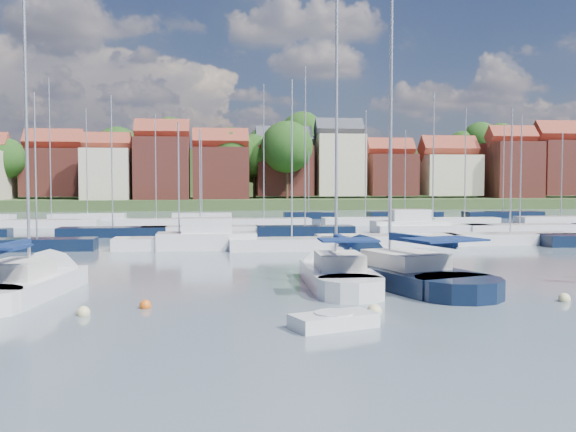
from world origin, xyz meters
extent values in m
plane|color=#415058|center=(0.00, 40.00, 0.00)|extent=(260.00, 260.00, 0.00)
cube|color=silver|center=(-12.83, 1.89, 0.25)|extent=(3.99, 7.37, 1.20)
cone|color=silver|center=(-12.13, 6.20, 0.25)|extent=(3.42, 3.82, 2.91)
cube|color=beige|center=(-12.90, 1.41, 1.20)|extent=(2.48, 3.20, 0.70)
cylinder|color=#B2B2B7|center=(-12.75, 2.37, 7.32)|extent=(0.14, 0.14, 12.95)
cylinder|color=#B2B2B7|center=(-13.06, 0.45, 2.05)|extent=(0.72, 3.85, 0.10)
cube|color=#0F204D|center=(-13.06, 0.45, 2.20)|extent=(0.88, 3.69, 0.35)
cube|color=silver|center=(0.76, 3.03, 0.25)|extent=(3.05, 6.87, 1.20)
cone|color=silver|center=(0.90, 7.27, 0.25)|extent=(2.93, 3.39, 2.82)
cylinder|color=silver|center=(0.65, -0.36, 0.25)|extent=(2.92, 2.92, 1.20)
cube|color=beige|center=(0.75, 2.56, 1.20)|extent=(2.07, 2.89, 0.70)
cylinder|color=#B2B2B7|center=(0.78, 3.50, 7.13)|extent=(0.14, 0.14, 12.56)
cylinder|color=#B2B2B7|center=(0.71, 1.62, 2.05)|extent=(0.23, 3.77, 0.10)
cube|color=#0F204D|center=(0.71, 1.62, 2.20)|extent=(0.42, 3.59, 0.35)
cube|color=#0F204D|center=(0.67, 0.40, 2.35)|extent=(2.46, 1.77, 0.08)
cube|color=black|center=(3.70, 3.37, 0.25)|extent=(6.21, 9.52, 1.20)
cone|color=black|center=(2.00, 8.61, 0.25)|extent=(4.82, 5.21, 3.67)
cylinder|color=black|center=(5.06, -0.82, 0.25)|extent=(4.63, 4.63, 1.20)
cube|color=beige|center=(3.89, 2.79, 1.20)|extent=(3.58, 4.29, 0.70)
cylinder|color=#B2B2B7|center=(3.51, 3.96, 9.20)|extent=(0.14, 0.14, 16.69)
cylinder|color=#B2B2B7|center=(4.27, 1.63, 2.05)|extent=(1.61, 4.69, 0.10)
cube|color=#0F204D|center=(4.27, 1.63, 2.20)|extent=(1.72, 4.52, 0.35)
cube|color=#0F204D|center=(4.76, 0.11, 2.35)|extent=(3.65, 3.06, 0.08)
cube|color=silver|center=(-1.09, -5.50, 0.20)|extent=(3.07, 2.18, 0.55)
cylinder|color=silver|center=(-1.09, -5.50, 0.35)|extent=(1.30, 1.30, 0.35)
sphere|color=beige|center=(-9.62, -2.46, 0.00)|extent=(0.48, 0.48, 0.48)
sphere|color=#D85914|center=(-7.54, -1.39, 0.00)|extent=(0.45, 0.45, 0.45)
sphere|color=beige|center=(0.78, -3.57, 0.00)|extent=(0.55, 0.55, 0.55)
sphere|color=beige|center=(0.56, 6.40, 0.00)|extent=(0.43, 0.43, 0.43)
sphere|color=beige|center=(8.98, -2.03, 0.00)|extent=(0.48, 0.48, 0.48)
cube|color=black|center=(-17.11, 20.54, 0.35)|extent=(8.01, 2.24, 1.00)
cylinder|color=#B2B2B7|center=(-17.11, 20.54, 5.93)|extent=(0.12, 0.12, 10.16)
cube|color=silver|center=(-7.27, 20.20, 0.35)|extent=(9.22, 2.58, 1.00)
cylinder|color=#B2B2B7|center=(-7.27, 20.20, 4.94)|extent=(0.12, 0.12, 8.18)
cube|color=silver|center=(0.63, 18.61, 0.35)|extent=(8.78, 2.46, 1.00)
cylinder|color=#B2B2B7|center=(0.63, 18.61, 6.38)|extent=(0.12, 0.12, 11.06)
cube|color=silver|center=(8.23, 20.67, 0.35)|extent=(10.79, 3.02, 1.00)
cylinder|color=#B2B2B7|center=(8.23, 20.67, 8.29)|extent=(0.12, 0.12, 14.87)
cube|color=silver|center=(17.98, 21.03, 0.35)|extent=(10.13, 2.84, 1.00)
cylinder|color=#B2B2B7|center=(17.98, 21.03, 5.65)|extent=(0.12, 0.12, 9.59)
cube|color=silver|center=(-5.31, 20.00, 0.50)|extent=(7.00, 2.60, 1.40)
cube|color=silver|center=(-5.31, 20.00, 1.60)|extent=(3.50, 2.20, 1.30)
cube|color=black|center=(-13.55, 31.64, 0.35)|extent=(9.30, 2.60, 1.00)
cylinder|color=#B2B2B7|center=(-13.55, 31.64, 6.59)|extent=(0.12, 0.12, 11.48)
cube|color=silver|center=(-5.94, 32.01, 0.35)|extent=(10.40, 2.91, 1.00)
cylinder|color=#B2B2B7|center=(-5.94, 32.01, 5.24)|extent=(0.12, 0.12, 8.77)
cube|color=black|center=(3.48, 31.28, 0.35)|extent=(8.80, 2.46, 1.00)
cylinder|color=#B2B2B7|center=(3.48, 31.28, 8.01)|extent=(0.12, 0.12, 14.33)
cube|color=silver|center=(15.40, 31.16, 0.35)|extent=(10.73, 3.00, 1.00)
cylinder|color=#B2B2B7|center=(15.40, 31.16, 6.92)|extent=(0.12, 0.12, 12.14)
cube|color=silver|center=(23.82, 30.97, 0.35)|extent=(10.48, 2.93, 1.00)
cylinder|color=#B2B2B7|center=(23.82, 30.97, 5.99)|extent=(0.12, 0.12, 10.28)
cube|color=silver|center=(13.46, 32.00, 0.50)|extent=(7.00, 2.60, 1.40)
cube|color=silver|center=(13.46, 32.00, 1.60)|extent=(3.50, 2.20, 1.30)
cube|color=silver|center=(-21.71, 44.21, 0.35)|extent=(9.71, 2.72, 1.00)
cylinder|color=#B2B2B7|center=(-21.71, 44.21, 8.29)|extent=(0.12, 0.12, 14.88)
cube|color=silver|center=(-10.84, 44.51, 0.35)|extent=(8.49, 2.38, 1.00)
cylinder|color=#B2B2B7|center=(-10.84, 44.51, 6.51)|extent=(0.12, 0.12, 11.31)
cube|color=silver|center=(0.79, 43.78, 0.35)|extent=(10.16, 2.85, 1.00)
cylinder|color=#B2B2B7|center=(0.79, 43.78, 8.15)|extent=(0.12, 0.12, 14.59)
cube|color=silver|center=(12.17, 43.90, 0.35)|extent=(9.53, 2.67, 1.00)
cylinder|color=#B2B2B7|center=(12.17, 43.90, 6.81)|extent=(0.12, 0.12, 11.91)
cube|color=silver|center=(23.16, 42.50, 0.35)|extent=(7.62, 2.13, 1.00)
cylinder|color=#B2B2B7|center=(23.16, 42.50, 6.91)|extent=(0.12, 0.12, 12.13)
cube|color=silver|center=(35.22, 43.59, 0.35)|extent=(10.17, 2.85, 1.00)
cylinder|color=#B2B2B7|center=(35.22, 43.59, 5.72)|extent=(0.12, 0.12, 9.73)
cube|color=silver|center=(-20.26, 56.56, 0.35)|extent=(9.24, 2.59, 1.00)
cylinder|color=#B2B2B7|center=(-20.26, 56.56, 7.43)|extent=(0.12, 0.12, 13.17)
cube|color=silver|center=(-6.08, 57.30, 0.35)|extent=(7.57, 2.12, 1.00)
cylinder|color=#B2B2B7|center=(-6.08, 57.30, 5.97)|extent=(0.12, 0.12, 10.24)
cube|color=black|center=(7.88, 57.47, 0.35)|extent=(6.58, 1.84, 1.00)
cylinder|color=#B2B2B7|center=(7.88, 57.47, 4.85)|extent=(0.12, 0.12, 8.01)
cube|color=black|center=(20.94, 57.40, 0.35)|extent=(9.92, 2.78, 1.00)
cylinder|color=#B2B2B7|center=(20.94, 57.40, 6.31)|extent=(0.12, 0.12, 10.92)
cube|color=black|center=(34.28, 56.37, 0.35)|extent=(10.55, 2.95, 1.00)
cylinder|color=#B2B2B7|center=(34.28, 56.37, 6.61)|extent=(0.12, 0.12, 11.51)
cube|color=#384B25|center=(0.00, 117.00, 0.30)|extent=(200.00, 70.00, 3.00)
cube|color=#384B25|center=(0.00, 142.00, 5.00)|extent=(200.00, 60.00, 14.00)
cube|color=brown|center=(-33.65, 97.79, 6.56)|extent=(10.37, 9.97, 8.73)
cube|color=brown|center=(-33.65, 97.79, 12.20)|extent=(10.57, 5.13, 5.13)
cube|color=beige|center=(-22.74, 89.00, 6.08)|extent=(8.09, 8.80, 8.96)
cube|color=brown|center=(-22.74, 89.00, 11.55)|extent=(8.25, 4.00, 4.00)
cube|color=brown|center=(-13.35, 89.94, 7.08)|extent=(9.36, 10.17, 10.97)
cube|color=brown|center=(-13.35, 89.94, 13.72)|extent=(9.54, 4.63, 4.63)
cube|color=brown|center=(-3.04, 91.65, 6.31)|extent=(9.90, 8.56, 9.42)
cube|color=brown|center=(-3.04, 91.65, 12.23)|extent=(10.10, 4.90, 4.90)
cube|color=brown|center=(9.10, 96.65, 6.95)|extent=(10.59, 8.93, 9.49)
cube|color=#383A42|center=(9.10, 96.65, 12.99)|extent=(10.80, 5.24, 5.24)
cube|color=beige|center=(19.71, 95.80, 8.02)|extent=(9.01, 8.61, 11.65)
cube|color=#383A42|center=(19.71, 95.80, 14.95)|extent=(9.19, 4.46, 4.46)
cube|color=brown|center=(30.17, 97.00, 6.20)|extent=(9.10, 9.34, 8.00)
cube|color=brown|center=(30.17, 97.00, 11.32)|extent=(9.28, 4.50, 4.50)
cube|color=beige|center=(41.95, 96.59, 6.14)|extent=(10.86, 9.59, 7.88)
cube|color=brown|center=(41.95, 96.59, 11.41)|extent=(11.07, 5.37, 5.37)
cube|color=brown|center=(53.76, 93.92, 7.09)|extent=(9.18, 9.96, 10.97)
cube|color=brown|center=(53.76, 93.92, 13.70)|extent=(9.36, 4.54, 4.54)
cube|color=brown|center=(65.18, 95.21, 7.58)|extent=(11.39, 9.67, 10.76)
cube|color=brown|center=(65.18, 95.21, 14.36)|extent=(11.62, 5.64, 5.64)
cylinder|color=#382619|center=(56.77, 115.51, 8.51)|extent=(0.50, 0.50, 4.47)
sphere|color=#295019|center=(56.77, 115.51, 14.58)|extent=(8.18, 8.18, 8.18)
cylinder|color=#382619|center=(3.46, 95.93, 3.83)|extent=(0.50, 0.50, 4.46)
sphere|color=#295019|center=(3.46, 95.93, 9.88)|extent=(8.15, 8.15, 8.15)
cylinder|color=#382619|center=(15.22, 113.68, 8.58)|extent=(0.50, 0.50, 5.15)
sphere|color=#295019|center=(15.22, 113.68, 15.56)|extent=(9.41, 9.41, 9.41)
cylinder|color=#382619|center=(-13.54, 116.31, 8.68)|extent=(0.50, 0.50, 4.56)
sphere|color=#295019|center=(-13.54, 116.31, 14.87)|extent=(8.34, 8.34, 8.34)
cylinder|color=#382619|center=(-23.24, 105.25, 4.18)|extent=(0.50, 0.50, 5.15)
sphere|color=#295019|center=(-23.24, 105.25, 11.17)|extent=(9.42, 9.42, 9.42)
cylinder|color=#382619|center=(-38.67, 107.32, 6.76)|extent=(0.50, 0.50, 3.42)
sphere|color=#295019|center=(-38.67, 107.32, 11.40)|extent=(6.26, 6.26, 6.26)
cylinder|color=#382619|center=(13.76, 104.71, 3.48)|extent=(0.50, 0.50, 3.77)
sphere|color=#295019|center=(13.76, 104.71, 8.60)|extent=(6.89, 6.89, 6.89)
cylinder|color=#382619|center=(9.05, 90.94, 4.21)|extent=(0.50, 0.50, 5.21)
sphere|color=#295019|center=(9.05, 90.94, 11.28)|extent=(9.53, 9.53, 9.53)
cylinder|color=#382619|center=(61.93, 101.62, 3.09)|extent=(0.50, 0.50, 2.97)
sphere|color=#295019|center=(61.93, 101.62, 7.12)|extent=(5.44, 5.44, 5.44)
cylinder|color=#382619|center=(-1.15, 93.75, 4.02)|extent=(0.50, 0.50, 4.84)
sphere|color=#295019|center=(-1.15, 93.75, 10.59)|extent=(8.85, 8.85, 8.85)
cylinder|color=#382619|center=(52.68, 115.72, 8.17)|extent=(0.50, 0.50, 3.72)
sphere|color=#295019|center=(52.68, 115.72, 13.21)|extent=(6.80, 6.80, 6.80)
cylinder|color=#382619|center=(54.05, 94.13, 3.62)|extent=(0.50, 0.50, 4.05)
sphere|color=#295019|center=(54.05, 94.13, 9.11)|extent=(7.40, 7.40, 7.40)
cylinder|color=#382619|center=(-40.96, 92.79, 3.60)|extent=(0.50, 0.50, 4.00)
sphere|color=#295019|center=(-40.96, 92.79, 9.04)|extent=(7.32, 7.32, 7.32)
cylinder|color=#382619|center=(6.84, 113.29, 7.91)|extent=(0.50, 0.50, 3.93)
sphere|color=#295019|center=(6.84, 113.29, 13.24)|extent=(7.19, 7.19, 7.19)
cylinder|color=#382619|center=(30.65, 100.17, 3.51)|extent=(0.50, 0.50, 3.82)
sphere|color=#295019|center=(30.65, 100.17, 8.70)|extent=(6.99, 6.99, 6.99)
cylinder|color=#382619|center=(-17.44, 93.12, 3.34)|extent=(0.50, 0.50, 3.48)
sphere|color=#295019|center=(-17.44, 93.12, 8.07)|extent=(6.37, 6.37, 6.37)
cylinder|color=#382619|center=(57.51, 102.81, 3.09)|extent=(0.50, 0.50, 2.99)
sphere|color=#295019|center=(57.51, 102.81, 7.14)|extent=(5.46, 5.46, 5.46)
cylinder|color=#382619|center=(3.61, 99.04, 3.22)|extent=(0.50, 0.50, 3.25)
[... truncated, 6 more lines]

